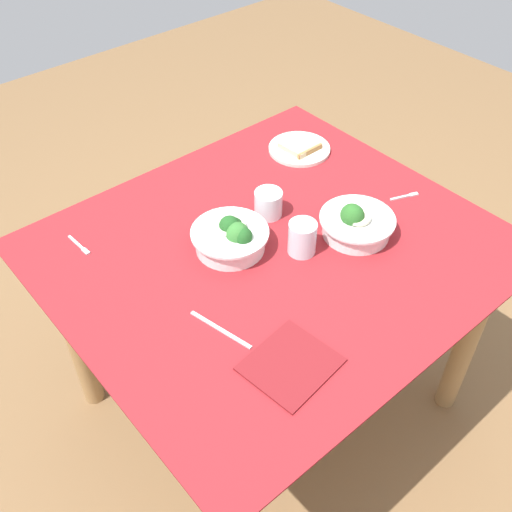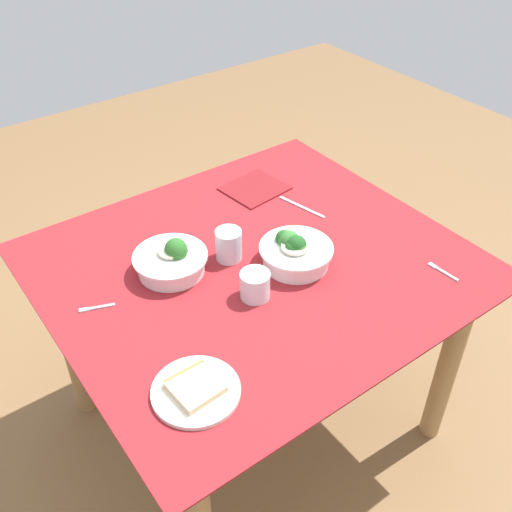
% 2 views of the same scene
% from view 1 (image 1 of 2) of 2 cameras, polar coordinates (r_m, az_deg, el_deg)
% --- Properties ---
extents(ground_plane, '(6.00, 6.00, 0.00)m').
position_cam_1_polar(ground_plane, '(2.25, 1.27, -13.44)').
color(ground_plane, brown).
extents(dining_table, '(1.20, 1.08, 0.75)m').
position_cam_1_polar(dining_table, '(1.76, 1.58, -1.97)').
color(dining_table, maroon).
rests_on(dining_table, ground_plane).
extents(broccoli_bowl_far, '(0.22, 0.22, 0.10)m').
position_cam_1_polar(broccoli_bowl_far, '(1.65, -2.39, 1.87)').
color(broccoli_bowl_far, white).
rests_on(broccoli_bowl_far, dining_table).
extents(broccoli_bowl_near, '(0.22, 0.22, 0.11)m').
position_cam_1_polar(broccoli_bowl_near, '(1.72, 9.53, 3.11)').
color(broccoli_bowl_near, white).
rests_on(broccoli_bowl_near, dining_table).
extents(bread_side_plate, '(0.21, 0.21, 0.03)m').
position_cam_1_polar(bread_side_plate, '(2.07, 4.20, 10.29)').
color(bread_side_plate, silver).
rests_on(bread_side_plate, dining_table).
extents(water_glass_center, '(0.08, 0.08, 0.08)m').
position_cam_1_polar(water_glass_center, '(1.76, 1.19, 5.06)').
color(water_glass_center, silver).
rests_on(water_glass_center, dining_table).
extents(water_glass_side, '(0.08, 0.08, 0.10)m').
position_cam_1_polar(water_glass_side, '(1.64, 4.45, 1.75)').
color(water_glass_side, silver).
rests_on(water_glass_side, dining_table).
extents(fork_by_far_bowl, '(0.02, 0.10, 0.00)m').
position_cam_1_polar(fork_by_far_bowl, '(1.75, -16.54, 0.94)').
color(fork_by_far_bowl, '#B7B7BC').
rests_on(fork_by_far_bowl, dining_table).
extents(fork_by_near_bowl, '(0.09, 0.04, 0.00)m').
position_cam_1_polar(fork_by_near_bowl, '(1.91, 14.14, 5.57)').
color(fork_by_near_bowl, '#B7B7BC').
rests_on(fork_by_near_bowl, dining_table).
extents(table_knife_left, '(0.05, 0.19, 0.00)m').
position_cam_1_polar(table_knife_left, '(1.47, -3.42, -7.05)').
color(table_knife_left, '#B7B7BC').
rests_on(table_knife_left, dining_table).
extents(napkin_folded_upper, '(0.22, 0.20, 0.01)m').
position_cam_1_polar(napkin_folded_upper, '(1.40, 3.33, -10.31)').
color(napkin_folded_upper, maroon).
rests_on(napkin_folded_upper, dining_table).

